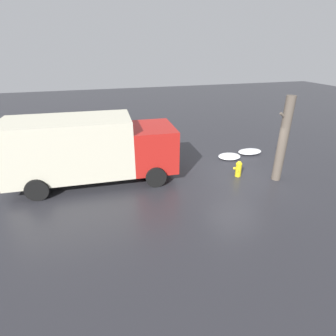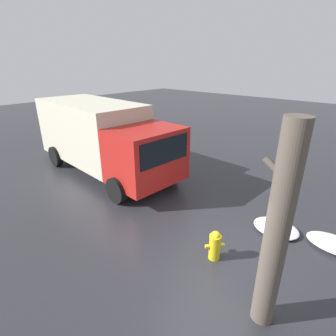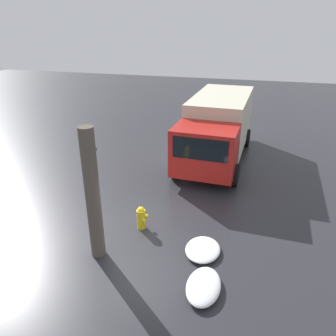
% 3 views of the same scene
% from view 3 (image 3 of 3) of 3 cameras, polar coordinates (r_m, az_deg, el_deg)
% --- Properties ---
extents(ground_plane, '(60.00, 60.00, 0.00)m').
position_cam_3_polar(ground_plane, '(10.74, -4.62, -10.30)').
color(ground_plane, '#28282D').
extents(fire_hydrant, '(0.40, 0.42, 0.76)m').
position_cam_3_polar(fire_hydrant, '(10.53, -4.67, -8.55)').
color(fire_hydrant, yellow).
rests_on(fire_hydrant, ground_plane).
extents(tree_trunk, '(0.60, 0.40, 3.77)m').
position_cam_3_polar(tree_trunk, '(8.84, -12.97, -4.67)').
color(tree_trunk, brown).
rests_on(tree_trunk, ground_plane).
extents(delivery_truck, '(7.23, 3.01, 2.88)m').
position_cam_3_polar(delivery_truck, '(15.56, 8.64, 7.24)').
color(delivery_truck, red).
rests_on(delivery_truck, ground_plane).
extents(pedestrian, '(0.37, 0.37, 1.68)m').
position_cam_3_polar(pedestrian, '(13.55, 8.49, 1.63)').
color(pedestrian, '#23232D').
rests_on(pedestrian, ground_plane).
extents(snow_pile_by_hydrant, '(1.24, 0.99, 0.19)m').
position_cam_3_polar(snow_pile_by_hydrant, '(9.72, 6.08, -13.92)').
color(snow_pile_by_hydrant, white).
rests_on(snow_pile_by_hydrant, ground_plane).
extents(snow_pile_curbside, '(1.39, 0.85, 0.24)m').
position_cam_3_polar(snow_pile_curbside, '(8.61, 6.21, -19.79)').
color(snow_pile_curbside, white).
rests_on(snow_pile_curbside, ground_plane).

